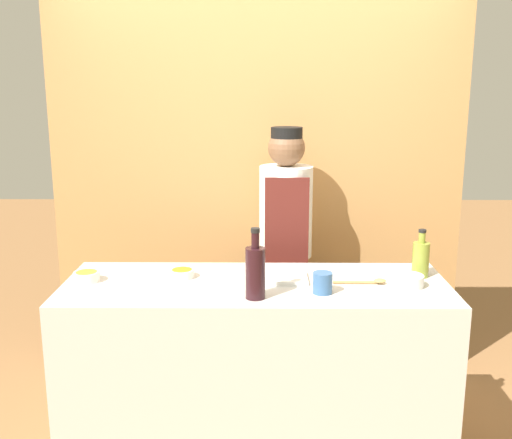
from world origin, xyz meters
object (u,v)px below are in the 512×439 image
(sauce_bowl_white, at_px, (408,280))
(sauce_bowl_orange, at_px, (182,273))
(cup_blue, at_px, (323,283))
(sauce_bowl_yellow, at_px, (87,276))
(bottle_wine, at_px, (254,271))
(chef_center, at_px, (285,252))
(bottle_oil, at_px, (421,258))
(wooden_spoon, at_px, (367,282))
(cutting_board, at_px, (278,278))

(sauce_bowl_white, distance_m, sauce_bowl_orange, 1.08)
(sauce_bowl_orange, distance_m, cup_blue, 0.70)
(sauce_bowl_orange, distance_m, sauce_bowl_yellow, 0.45)
(bottle_wine, xyz_separation_m, chef_center, (0.17, 0.90, -0.17))
(bottle_oil, height_order, wooden_spoon, bottle_oil)
(bottle_wine, bearing_deg, cup_blue, 12.12)
(sauce_bowl_orange, distance_m, wooden_spoon, 0.89)
(sauce_bowl_orange, xyz_separation_m, wooden_spoon, (0.89, -0.09, -0.01))
(bottle_wine, bearing_deg, sauce_bowl_yellow, 164.72)
(sauce_bowl_white, height_order, bottle_wine, bottle_wine)
(cutting_board, bearing_deg, wooden_spoon, -8.00)
(bottle_wine, bearing_deg, cutting_board, 66.06)
(sauce_bowl_white, height_order, wooden_spoon, sauce_bowl_white)
(cutting_board, distance_m, cup_blue, 0.27)
(sauce_bowl_orange, height_order, cutting_board, sauce_bowl_orange)
(sauce_bowl_orange, bearing_deg, bottle_oil, 1.28)
(bottle_oil, xyz_separation_m, wooden_spoon, (-0.28, -0.12, -0.08))
(sauce_bowl_white, distance_m, sauce_bowl_yellow, 1.52)
(sauce_bowl_yellow, bearing_deg, bottle_oil, 3.14)
(sauce_bowl_orange, xyz_separation_m, bottle_wine, (0.36, -0.28, 0.10))
(cup_blue, bearing_deg, wooden_spoon, 29.55)
(cup_blue, xyz_separation_m, wooden_spoon, (0.22, 0.13, -0.04))
(bottle_wine, distance_m, wooden_spoon, 0.58)
(bottle_wine, bearing_deg, chef_center, 79.15)
(chef_center, bearing_deg, sauce_bowl_white, -53.71)
(cutting_board, xyz_separation_m, cup_blue, (0.20, -0.19, 0.04))
(sauce_bowl_white, bearing_deg, wooden_spoon, 170.79)
(bottle_wine, xyz_separation_m, bottle_oil, (0.81, 0.31, -0.03))
(cutting_board, height_order, cup_blue, cup_blue)
(chef_center, bearing_deg, sauce_bowl_orange, -130.55)
(chef_center, bearing_deg, wooden_spoon, -63.21)
(cup_blue, xyz_separation_m, chef_center, (-0.13, 0.84, -0.10))
(sauce_bowl_white, bearing_deg, bottle_wine, -167.18)
(bottle_wine, distance_m, chef_center, 0.94)
(sauce_bowl_yellow, distance_m, cup_blue, 1.12)
(wooden_spoon, distance_m, chef_center, 0.80)
(wooden_spoon, bearing_deg, sauce_bowl_orange, 174.21)
(cup_blue, distance_m, wooden_spoon, 0.26)
(bottle_wine, height_order, wooden_spoon, bottle_wine)
(bottle_oil, height_order, chef_center, chef_center)
(sauce_bowl_yellow, xyz_separation_m, wooden_spoon, (1.34, -0.03, -0.01))
(sauce_bowl_yellow, xyz_separation_m, chef_center, (0.98, 0.68, -0.08))
(sauce_bowl_yellow, height_order, cutting_board, sauce_bowl_yellow)
(cup_blue, distance_m, chef_center, 0.85)
(sauce_bowl_orange, relative_size, chef_center, 0.07)
(sauce_bowl_orange, bearing_deg, sauce_bowl_yellow, -172.07)
(sauce_bowl_orange, distance_m, bottle_oil, 1.17)
(sauce_bowl_yellow, bearing_deg, sauce_bowl_white, -2.16)
(sauce_bowl_orange, height_order, bottle_wine, bottle_wine)
(sauce_bowl_yellow, bearing_deg, cutting_board, 1.97)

